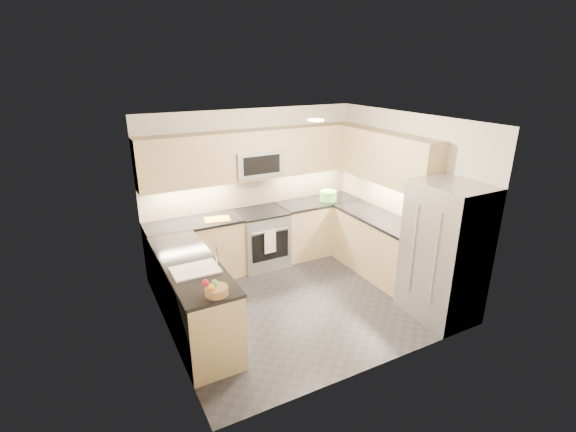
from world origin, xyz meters
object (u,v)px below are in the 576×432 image
at_px(refrigerator, 444,252).
at_px(cutting_board, 217,219).
at_px(microwave, 257,162).
at_px(fruit_basket, 217,291).
at_px(utensil_bowl, 328,196).
at_px(gas_range, 262,239).

xyz_separation_m(refrigerator, cutting_board, (-2.20, 2.36, 0.05)).
height_order(microwave, fruit_basket, microwave).
relative_size(refrigerator, utensil_bowl, 6.31).
height_order(gas_range, refrigerator, refrigerator).
distance_m(gas_range, microwave, 1.25).
xyz_separation_m(gas_range, fruit_basket, (-1.45, -2.13, 0.53)).
bearing_deg(fruit_basket, utensil_bowl, 37.78).
height_order(gas_range, microwave, microwave).
xyz_separation_m(utensil_bowl, cutting_board, (-1.99, -0.02, -0.08)).
distance_m(gas_range, fruit_basket, 2.64).
distance_m(microwave, fruit_basket, 2.78).
bearing_deg(gas_range, fruit_basket, -124.29).
bearing_deg(cutting_board, fruit_basket, -108.87).
bearing_deg(cutting_board, utensil_bowl, 0.61).
distance_m(microwave, refrigerator, 3.04).
xyz_separation_m(gas_range, refrigerator, (1.45, -2.43, 0.45)).
bearing_deg(microwave, cutting_board, -166.01).
xyz_separation_m(utensil_bowl, fruit_basket, (-2.70, -2.09, -0.04)).
relative_size(microwave, fruit_basket, 3.24).
xyz_separation_m(gas_range, utensil_bowl, (1.25, -0.04, 0.57)).
bearing_deg(gas_range, cutting_board, -175.33).
distance_m(cutting_board, fruit_basket, 2.19).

